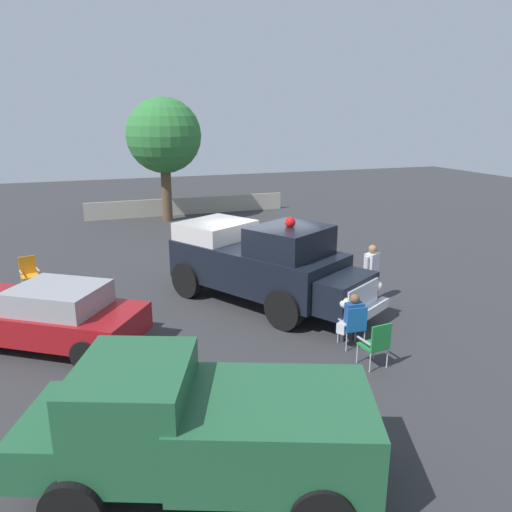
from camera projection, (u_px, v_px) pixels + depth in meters
ground_plane at (261, 298)px, 14.37m from camera, size 60.00×60.00×0.00m
vintage_fire_truck at (262, 262)px, 13.63m from camera, size 4.89×6.23×2.59m
classic_hot_rod at (48, 315)px, 11.20m from camera, size 4.65×3.96×1.46m
parked_pickup at (200, 425)px, 6.81m from camera, size 5.13×3.42×1.90m
lawn_chair_near_truck at (354, 324)px, 11.09m from camera, size 0.54×0.53×1.02m
lawn_chair_by_car at (29, 271)px, 14.88m from camera, size 0.61×0.60×1.02m
lawn_chair_spare at (377, 342)px, 10.21m from camera, size 0.56×0.55×1.02m
spectator_seated at (352, 317)px, 11.19m from camera, size 0.41×0.56×1.29m
spectator_standing at (371, 270)px, 13.76m from camera, size 0.61×0.43×1.68m
oak_tree_distant at (164, 136)px, 23.71m from camera, size 3.58×3.58×5.96m
traffic_cone at (357, 280)px, 14.95m from camera, size 0.40×0.40×0.64m
background_fence at (188, 206)px, 26.30m from camera, size 10.56×0.12×0.90m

